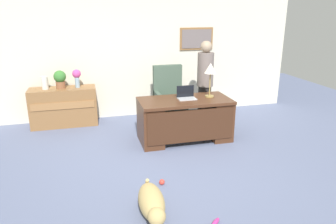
{
  "coord_description": "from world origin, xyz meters",
  "views": [
    {
      "loc": [
        -1.18,
        -4.33,
        2.3
      ],
      "look_at": [
        0.04,
        0.3,
        0.75
      ],
      "focal_mm": 34.2,
      "sensor_mm": 36.0,
      "label": 1
    }
  ],
  "objects": [
    {
      "name": "armchair",
      "position": [
        0.47,
        1.84,
        0.52
      ],
      "size": [
        0.6,
        0.59,
        1.2
      ],
      "color": "#475B4C",
      "rests_on": "ground_plane"
    },
    {
      "name": "person_standing",
      "position": [
        1.13,
        1.56,
        0.89
      ],
      "size": [
        0.32,
        0.32,
        1.71
      ],
      "color": "#262323",
      "rests_on": "ground_plane"
    },
    {
      "name": "vase_with_flowers",
      "position": [
        -1.35,
        2.25,
        1.01
      ],
      "size": [
        0.17,
        0.17,
        0.36
      ],
      "color": "#90AEC3",
      "rests_on": "credenza"
    },
    {
      "name": "vase_empty",
      "position": [
        -1.96,
        2.25,
        0.91
      ],
      "size": [
        0.13,
        0.13,
        0.26
      ],
      "primitive_type": "cylinder",
      "color": "silver",
      "rests_on": "credenza"
    },
    {
      "name": "dog_toy_bone",
      "position": [
        0.1,
        -1.54,
        0.03
      ],
      "size": [
        0.17,
        0.16,
        0.05
      ],
      "primitive_type": "ellipsoid",
      "rotation": [
        0.0,
        0.0,
        3.87
      ],
      "color": "#D8338C",
      "rests_on": "ground_plane"
    },
    {
      "name": "dog_lying",
      "position": [
        -0.55,
        -1.18,
        0.15
      ],
      "size": [
        0.33,
        0.87,
        0.3
      ],
      "color": "tan",
      "rests_on": "ground_plane"
    },
    {
      "name": "back_wall",
      "position": [
        0.01,
        2.6,
        1.35
      ],
      "size": [
        7.0,
        0.16,
        2.7
      ],
      "color": "beige",
      "rests_on": "ground_plane"
    },
    {
      "name": "desk",
      "position": [
        0.5,
        0.86,
        0.41
      ],
      "size": [
        1.63,
        0.8,
        0.76
      ],
      "color": "#4C2B19",
      "rests_on": "ground_plane"
    },
    {
      "name": "potted_plant",
      "position": [
        -1.67,
        2.25,
        0.98
      ],
      "size": [
        0.24,
        0.24,
        0.36
      ],
      "color": "brown",
      "rests_on": "credenza"
    },
    {
      "name": "laptop",
      "position": [
        0.54,
        0.93,
        0.82
      ],
      "size": [
        0.32,
        0.22,
        0.22
      ],
      "color": "#B2B5BA",
      "rests_on": "desk"
    },
    {
      "name": "ground_plane",
      "position": [
        0.0,
        0.0,
        0.0
      ],
      "size": [
        12.0,
        12.0,
        0.0
      ],
      "primitive_type": "plane",
      "color": "slate"
    },
    {
      "name": "credenza",
      "position": [
        -1.65,
        2.25,
        0.39
      ],
      "size": [
        1.3,
        0.5,
        0.78
      ],
      "color": "olive",
      "rests_on": "ground_plane"
    },
    {
      "name": "dog_toy_ball",
      "position": [
        -0.28,
        -0.57,
        0.04
      ],
      "size": [
        0.08,
        0.08,
        0.08
      ],
      "primitive_type": "sphere",
      "color": "#E53F33",
      "rests_on": "ground_plane"
    },
    {
      "name": "desk_lamp",
      "position": [
        0.99,
        0.94,
        1.25
      ],
      "size": [
        0.22,
        0.22,
        0.62
      ],
      "color": "#9E8447",
      "rests_on": "desk"
    }
  ]
}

